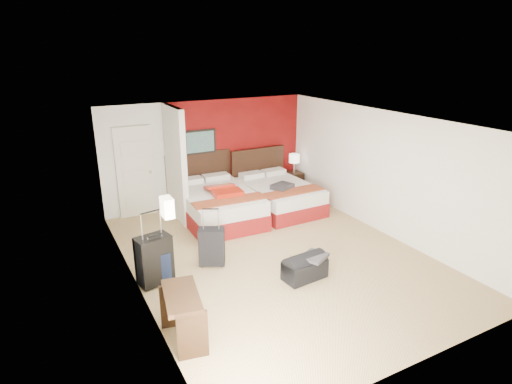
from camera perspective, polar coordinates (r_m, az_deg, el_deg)
ground at (r=7.97m, az=2.63°, el=-8.50°), size 6.50×6.50×0.00m
room_walls at (r=8.18m, az=-10.89°, el=1.43°), size 5.02×6.52×2.50m
red_accent_panel at (r=10.56m, az=-2.68°, el=5.70°), size 3.50×0.04×2.50m
partition_wall at (r=9.39m, az=-10.74°, el=3.68°), size 0.12×1.20×2.50m
entry_door at (r=9.82m, az=-15.88°, el=2.59°), size 0.82×0.06×2.05m
bed_left at (r=9.44m, az=-5.14°, el=-1.86°), size 1.61×2.24×0.66m
bed_right at (r=10.05m, az=3.11°, el=-0.64°), size 1.47×2.06×0.61m
red_suitcase_open at (r=9.26m, az=-4.40°, el=0.26°), size 0.69×0.91×0.11m
jacket_bundle at (r=9.64m, az=3.55°, el=0.75°), size 0.55×0.50×0.11m
nightstand at (r=11.20m, az=5.07°, el=1.26°), size 0.40×0.40×0.56m
table_lamp at (r=11.05m, az=5.15°, el=3.85°), size 0.33×0.33×0.49m
suitcase_black at (r=7.10m, az=-13.48°, el=-9.05°), size 0.59×0.44×0.81m
suitcase_charcoal at (r=7.54m, az=-5.95°, el=-7.47°), size 0.52×0.45×0.66m
suitcase_navy at (r=7.13m, az=-13.08°, el=-10.13°), size 0.40×0.27×0.53m
duffel_bag at (r=7.21m, az=6.55°, el=-10.16°), size 0.75×0.45×0.36m
jacket_draped at (r=7.15m, az=7.84°, el=-8.56°), size 0.54×0.51×0.06m
desk at (r=5.80m, az=-9.79°, el=-16.28°), size 0.58×0.92×0.71m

